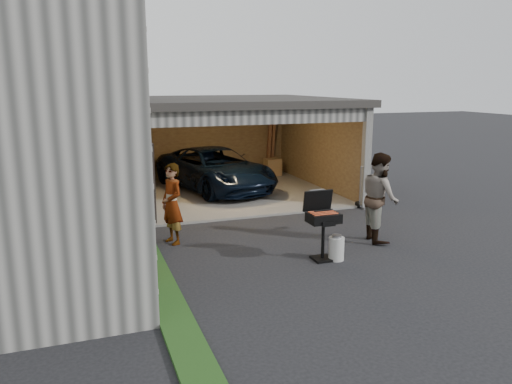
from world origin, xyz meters
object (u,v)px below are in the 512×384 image
at_px(minivan, 215,171).
at_px(plywood_panel, 146,252).
at_px(woman, 172,204).
at_px(man, 380,197).
at_px(hand_truck, 366,200).
at_px(propane_tank, 336,249).
at_px(bbq_grill, 323,220).

distance_m(minivan, plywood_panel, 7.07).
xyz_separation_m(woman, man, (4.22, -1.29, 0.10)).
bearing_deg(plywood_panel, woman, 65.41).
height_order(plywood_panel, hand_truck, hand_truck).
relative_size(minivan, propane_tank, 10.37).
relative_size(minivan, man, 2.45).
xyz_separation_m(minivan, man, (2.01, -5.99, 0.31)).
relative_size(man, bbq_grill, 1.44).
xyz_separation_m(propane_tank, hand_truck, (2.75, 3.37, -0.00)).
distance_m(man, hand_truck, 2.97).
bearing_deg(hand_truck, minivan, 129.64).
bearing_deg(bbq_grill, propane_tank, -26.75).
relative_size(man, hand_truck, 1.65).
bearing_deg(propane_tank, minivan, 94.70).
height_order(minivan, plywood_panel, minivan).
bearing_deg(woman, man, 53.34).
height_order(propane_tank, plywood_panel, plywood_panel).
bearing_deg(plywood_panel, minivan, 65.01).
bearing_deg(minivan, woman, -130.05).
xyz_separation_m(man, bbq_grill, (-1.70, -0.68, -0.17)).
height_order(man, hand_truck, man).
height_order(man, bbq_grill, man).
xyz_separation_m(propane_tank, plywood_panel, (-3.55, 0.38, 0.22)).
bearing_deg(man, bbq_grill, 124.07).
xyz_separation_m(minivan, hand_truck, (3.31, -3.42, -0.43)).
xyz_separation_m(minivan, bbq_grill, (0.31, -6.67, 0.14)).
xyz_separation_m(woman, propane_tank, (2.76, -2.09, -0.63)).
bearing_deg(minivan, bbq_grill, -102.22).
bearing_deg(minivan, plywood_panel, -129.90).
relative_size(minivan, woman, 2.73).
bearing_deg(bbq_grill, minivan, 92.69).
xyz_separation_m(minivan, woman, (-2.21, -4.70, 0.21)).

